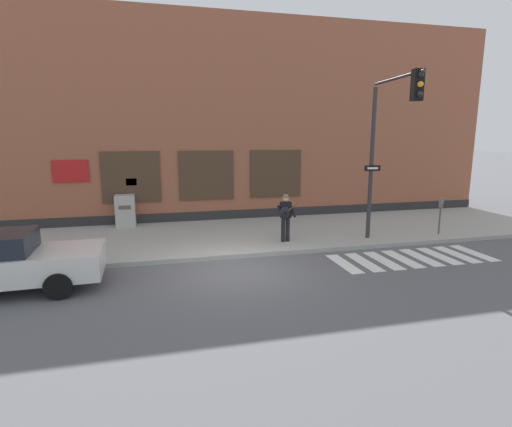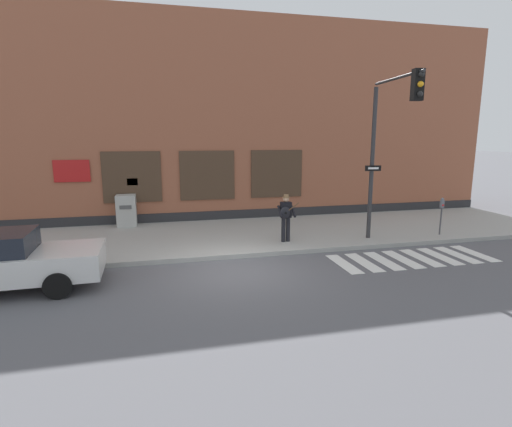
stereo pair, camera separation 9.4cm
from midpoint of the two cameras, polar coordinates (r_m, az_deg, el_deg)
name	(u,v)px [view 2 (the right image)]	position (r m, az deg, el deg)	size (l,w,h in m)	color
ground_plane	(236,271)	(11.87, -2.66, -8.14)	(160.00, 160.00, 0.00)	#56565B
sidewalk	(217,236)	(15.53, -5.40, -3.25)	(28.00, 5.58, 0.15)	#9E9E99
building_backdrop	(201,122)	(19.81, -7.69, 12.80)	(28.00, 4.06, 9.09)	#99563D
crosswalk	(412,258)	(13.92, 21.57, -5.99)	(5.20, 1.90, 0.01)	silver
red_car	(3,262)	(11.96, -32.20, -5.87)	(4.65, 2.09, 1.53)	silver
busker	(286,215)	(14.21, 4.47, -0.23)	(0.70, 0.52, 1.71)	black
traffic_light	(388,133)	(14.08, 18.54, 10.90)	(0.71, 3.09, 5.60)	#2D2D30
parking_meter	(442,210)	(16.81, 25.13, 0.40)	(0.13, 0.11, 1.44)	#47474C
utility_box	(126,211)	(17.57, -17.88, 0.40)	(0.79, 0.69, 1.32)	#ADADA8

